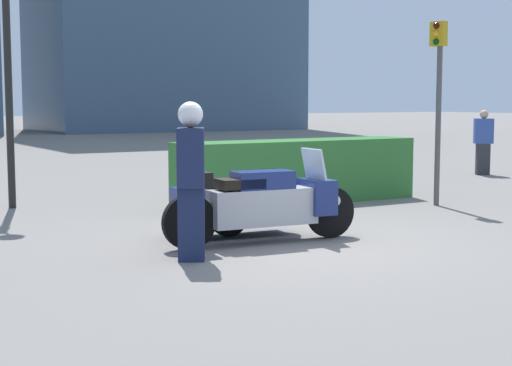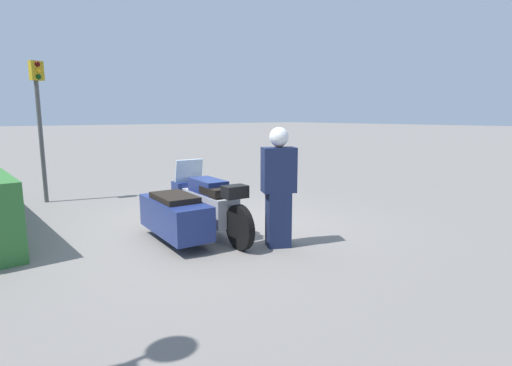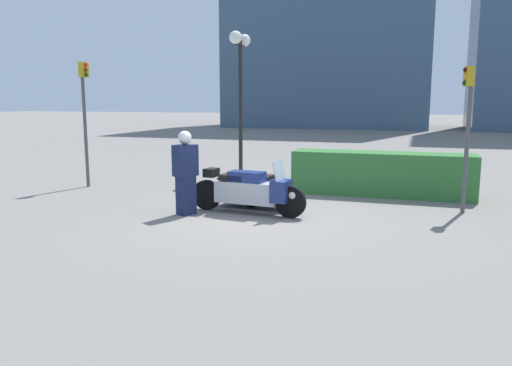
{
  "view_description": "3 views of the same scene",
  "coord_description": "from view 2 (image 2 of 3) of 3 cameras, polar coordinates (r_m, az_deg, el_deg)",
  "views": [
    {
      "loc": [
        -5.18,
        -8.05,
        1.77
      ],
      "look_at": [
        -0.1,
        0.49,
        0.71
      ],
      "focal_mm": 55.0,
      "sensor_mm": 36.0,
      "label": 1
    },
    {
      "loc": [
        -5.6,
        3.54,
        1.91
      ],
      "look_at": [
        -1.1,
        -0.15,
        0.93
      ],
      "focal_mm": 28.0,
      "sensor_mm": 36.0,
      "label": 2
    },
    {
      "loc": [
        3.15,
        -9.6,
        2.37
      ],
      "look_at": [
        -0.05,
        0.22,
        0.65
      ],
      "focal_mm": 35.0,
      "sensor_mm": 36.0,
      "label": 3
    }
  ],
  "objects": [
    {
      "name": "traffic_light_near",
      "position": [
        9.88,
        -28.55,
        9.15
      ],
      "size": [
        0.22,
        0.29,
        3.05
      ],
      "rotation": [
        0.0,
        0.0,
        3.4
      ],
      "color": "#4C4C4C",
      "rests_on": "ground"
    },
    {
      "name": "ground_plane",
      "position": [
        6.9,
        -6.83,
        -6.54
      ],
      "size": [
        160.0,
        160.0,
        0.0
      ],
      "primitive_type": "plane",
      "color": "slate"
    },
    {
      "name": "officer_rider",
      "position": [
        5.78,
        3.25,
        -0.22
      ],
      "size": [
        0.48,
        0.56,
        1.75
      ],
      "rotation": [
        0.0,
        0.0,
        2.65
      ],
      "color": "#192347",
      "rests_on": "ground"
    },
    {
      "name": "police_motorcycle",
      "position": [
        6.42,
        -9.7,
        -3.54
      ],
      "size": [
        2.59,
        1.35,
        1.16
      ],
      "rotation": [
        0.0,
        0.0,
        -0.1
      ],
      "color": "black",
      "rests_on": "ground"
    }
  ]
}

